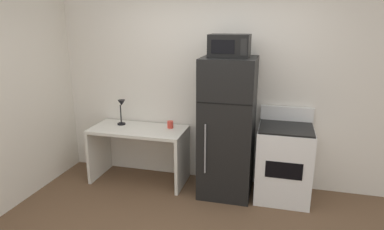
{
  "coord_description": "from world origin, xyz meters",
  "views": [
    {
      "loc": [
        0.8,
        -2.64,
        2.14
      ],
      "look_at": [
        -0.18,
        1.1,
        1.05
      ],
      "focal_mm": 31.68,
      "sensor_mm": 36.0,
      "label": 1
    }
  ],
  "objects_px": {
    "desk_lamp": "(121,108)",
    "microwave": "(230,46)",
    "refrigerator": "(227,128)",
    "desk": "(139,144)",
    "coffee_mug": "(170,125)",
    "oven_range": "(284,162)"
  },
  "relations": [
    {
      "from": "microwave",
      "to": "oven_range",
      "type": "relative_size",
      "value": 0.42
    },
    {
      "from": "oven_range",
      "to": "refrigerator",
      "type": "bearing_deg",
      "value": -177.73
    },
    {
      "from": "coffee_mug",
      "to": "oven_range",
      "type": "bearing_deg",
      "value": -4.47
    },
    {
      "from": "refrigerator",
      "to": "microwave",
      "type": "relative_size",
      "value": 3.75
    },
    {
      "from": "desk_lamp",
      "to": "microwave",
      "type": "height_order",
      "value": "microwave"
    },
    {
      "from": "desk",
      "to": "oven_range",
      "type": "distance_m",
      "value": 1.9
    },
    {
      "from": "microwave",
      "to": "oven_range",
      "type": "bearing_deg",
      "value": 4.0
    },
    {
      "from": "refrigerator",
      "to": "oven_range",
      "type": "bearing_deg",
      "value": 2.27
    },
    {
      "from": "oven_range",
      "to": "microwave",
      "type": "bearing_deg",
      "value": -176.0
    },
    {
      "from": "desk_lamp",
      "to": "microwave",
      "type": "xyz_separation_m",
      "value": [
        1.47,
        -0.13,
        0.86
      ]
    },
    {
      "from": "refrigerator",
      "to": "desk_lamp",
      "type": "bearing_deg",
      "value": 175.79
    },
    {
      "from": "desk",
      "to": "coffee_mug",
      "type": "height_order",
      "value": "coffee_mug"
    },
    {
      "from": "microwave",
      "to": "desk_lamp",
      "type": "bearing_deg",
      "value": 174.97
    },
    {
      "from": "refrigerator",
      "to": "desk",
      "type": "bearing_deg",
      "value": 178.95
    },
    {
      "from": "oven_range",
      "to": "desk",
      "type": "bearing_deg",
      "value": -179.83
    },
    {
      "from": "desk",
      "to": "microwave",
      "type": "distance_m",
      "value": 1.79
    },
    {
      "from": "coffee_mug",
      "to": "refrigerator",
      "type": "xyz_separation_m",
      "value": [
        0.79,
        -0.14,
        0.06
      ]
    },
    {
      "from": "desk",
      "to": "desk_lamp",
      "type": "height_order",
      "value": "desk_lamp"
    },
    {
      "from": "desk_lamp",
      "to": "oven_range",
      "type": "distance_m",
      "value": 2.23
    },
    {
      "from": "desk_lamp",
      "to": "refrigerator",
      "type": "xyz_separation_m",
      "value": [
        1.47,
        -0.11,
        -0.13
      ]
    },
    {
      "from": "coffee_mug",
      "to": "microwave",
      "type": "height_order",
      "value": "microwave"
    },
    {
      "from": "microwave",
      "to": "desk",
      "type": "bearing_deg",
      "value": 177.94
    }
  ]
}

